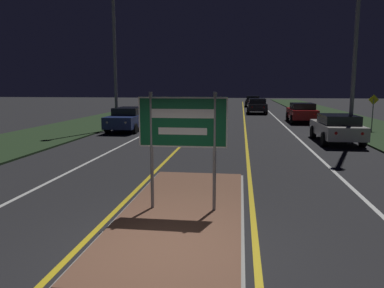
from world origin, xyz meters
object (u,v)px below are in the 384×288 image
at_px(car_receding_2, 257,106).
at_px(car_receding_3, 253,101).
at_px(car_receding_1, 302,112).
at_px(car_approaching_1, 170,105).
at_px(highway_sign, 183,128).
at_px(warning_sign, 373,109).
at_px(car_receding_0, 337,127).
at_px(streetlight_left_near, 114,23).
at_px(car_approaching_0, 128,119).

bearing_deg(car_receding_2, car_receding_3, 90.26).
height_order(car_receding_1, car_approaching_1, car_receding_1).
bearing_deg(car_receding_2, car_approaching_1, -178.94).
bearing_deg(car_receding_1, highway_sign, -105.17).
relative_size(car_receding_1, car_approaching_1, 0.98).
height_order(car_receding_1, car_receding_3, car_receding_1).
distance_m(car_receding_1, warning_sign, 6.21).
xyz_separation_m(highway_sign, car_receding_1, (5.70, 21.03, -1.07)).
relative_size(car_receding_0, car_approaching_1, 1.02).
distance_m(streetlight_left_near, car_receding_1, 14.81).
bearing_deg(car_receding_3, car_approaching_0, -106.60).
distance_m(car_receding_0, car_approaching_0, 11.91).
distance_m(streetlight_left_near, car_receding_2, 18.68).
distance_m(car_receding_2, car_receding_3, 12.50).
bearing_deg(car_receding_3, car_receding_0, -84.38).
distance_m(car_receding_0, warning_sign, 5.75).
xyz_separation_m(car_receding_2, car_approaching_1, (-8.74, -0.16, -0.02)).
bearing_deg(car_receding_0, streetlight_left_near, 163.63).
distance_m(highway_sign, car_receding_1, 21.82).
bearing_deg(warning_sign, highway_sign, -119.62).
height_order(car_approaching_1, warning_sign, warning_sign).
height_order(car_receding_2, warning_sign, warning_sign).
relative_size(car_receding_2, warning_sign, 1.98).
bearing_deg(warning_sign, car_approaching_1, 137.02).
xyz_separation_m(car_receding_2, car_approaching_0, (-8.39, -15.47, -0.04)).
distance_m(car_receding_1, car_approaching_0, 13.10).
xyz_separation_m(car_receding_0, car_approaching_1, (-11.77, 18.68, 0.03)).
bearing_deg(warning_sign, car_receding_3, 103.24).
height_order(highway_sign, car_approaching_1, highway_sign).
xyz_separation_m(car_approaching_0, warning_sign, (14.59, 1.38, 0.62)).
height_order(car_receding_0, car_receding_1, car_receding_1).
bearing_deg(car_receding_0, warning_sign, 56.30).
height_order(highway_sign, car_receding_2, highway_sign).
distance_m(highway_sign, warning_sign, 18.18).
distance_m(car_receding_0, car_receding_3, 31.49).
height_order(streetlight_left_near, car_approaching_0, streetlight_left_near).
xyz_separation_m(car_receding_2, warning_sign, (6.20, -14.08, 0.58)).
height_order(car_approaching_0, car_approaching_1, car_approaching_1).
height_order(streetlight_left_near, car_receding_0, streetlight_left_near).
height_order(car_receding_1, warning_sign, warning_sign).
height_order(highway_sign, warning_sign, highway_sign).
bearing_deg(car_receding_1, streetlight_left_near, -152.15).
relative_size(streetlight_left_near, car_receding_1, 2.44).
bearing_deg(car_receding_2, highway_sign, -95.32).
bearing_deg(car_receding_1, car_receding_2, 108.25).
distance_m(car_receding_3, car_approaching_1, 15.36).
xyz_separation_m(streetlight_left_near, car_approaching_1, (0.45, 15.09, -5.66)).
bearing_deg(car_approaching_0, car_receding_3, 73.40).
height_order(car_receding_3, warning_sign, warning_sign).
bearing_deg(car_receding_1, warning_sign, -57.92).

